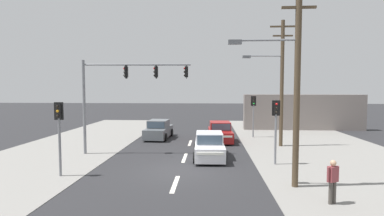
% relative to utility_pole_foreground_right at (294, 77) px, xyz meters
% --- Properties ---
extents(ground_plane, '(140.00, 140.00, 0.00)m').
position_rel_utility_pole_foreground_right_xyz_m(ground_plane, '(-5.01, 2.09, -4.67)').
color(ground_plane, '#28282B').
extents(lane_dash_near, '(0.20, 2.40, 0.01)m').
position_rel_utility_pole_foreground_right_xyz_m(lane_dash_near, '(-5.01, 0.09, -4.67)').
color(lane_dash_near, silver).
rests_on(lane_dash_near, ground).
extents(lane_dash_mid, '(0.20, 2.40, 0.01)m').
position_rel_utility_pole_foreground_right_xyz_m(lane_dash_mid, '(-5.01, 5.09, -4.67)').
color(lane_dash_mid, silver).
rests_on(lane_dash_mid, ground).
extents(lane_dash_far, '(0.20, 2.40, 0.01)m').
position_rel_utility_pole_foreground_right_xyz_m(lane_dash_far, '(-5.01, 10.09, -4.67)').
color(lane_dash_far, silver).
rests_on(lane_dash_far, ground).
extents(kerb_right_verge, '(10.00, 44.00, 0.02)m').
position_rel_utility_pole_foreground_right_xyz_m(kerb_right_verge, '(3.99, 4.09, -4.66)').
color(kerb_right_verge, gray).
rests_on(kerb_right_verge, ground).
extents(kerb_left_verge, '(8.00, 40.00, 0.02)m').
position_rel_utility_pole_foreground_right_xyz_m(kerb_left_verge, '(-13.51, 6.09, -4.66)').
color(kerb_left_verge, gray).
rests_on(kerb_left_verge, ground).
extents(utility_pole_foreground_right, '(3.78, 0.28, 8.63)m').
position_rel_utility_pole_foreground_right_xyz_m(utility_pole_foreground_right, '(0.00, 0.00, 0.00)').
color(utility_pole_foreground_right, '#4C3D2B').
rests_on(utility_pole_foreground_right, ground).
extents(utility_pole_midground_right, '(3.78, 0.59, 9.06)m').
position_rel_utility_pole_foreground_right_xyz_m(utility_pole_midground_right, '(1.53, 9.13, 0.22)').
color(utility_pole_midground_right, '#4C3D2B').
rests_on(utility_pole_midground_right, ground).
extents(traffic_signal_mast, '(6.89, 0.62, 6.00)m').
position_rel_utility_pole_foreground_right_xyz_m(traffic_signal_mast, '(-9.11, 5.91, -0.32)').
color(traffic_signal_mast, slate).
rests_on(traffic_signal_mast, ground).
extents(pedestal_signal_right_kerb, '(0.44, 0.29, 3.56)m').
position_rel_utility_pole_foreground_right_xyz_m(pedestal_signal_right_kerb, '(0.12, 3.77, -2.25)').
color(pedestal_signal_right_kerb, slate).
rests_on(pedestal_signal_right_kerb, ground).
extents(pedestal_signal_left_kerb, '(0.44, 0.29, 3.56)m').
position_rel_utility_pole_foreground_right_xyz_m(pedestal_signal_left_kerb, '(-10.62, 0.91, -2.25)').
color(pedestal_signal_left_kerb, slate).
rests_on(pedestal_signal_left_kerb, ground).
extents(pedestal_signal_far_median, '(0.44, 0.30, 3.56)m').
position_rel_utility_pole_foreground_right_xyz_m(pedestal_signal_far_median, '(0.24, 13.06, -2.25)').
color(pedestal_signal_far_median, slate).
rests_on(pedestal_signal_far_median, ground).
extents(shopfront_wall_far, '(12.00, 1.00, 3.60)m').
position_rel_utility_pole_foreground_right_xyz_m(shopfront_wall_far, '(5.99, 18.09, -2.87)').
color(shopfront_wall_far, gray).
rests_on(shopfront_wall_far, ground).
extents(sedan_oncoming_near, '(1.98, 4.28, 1.56)m').
position_rel_utility_pole_foreground_right_xyz_m(sedan_oncoming_near, '(-3.52, 5.17, -3.97)').
color(sedan_oncoming_near, silver).
rests_on(sedan_oncoming_near, ground).
extents(sedan_oncoming_mid, '(2.05, 4.31, 1.56)m').
position_rel_utility_pole_foreground_right_xyz_m(sedan_oncoming_mid, '(-2.67, 10.97, -3.97)').
color(sedan_oncoming_mid, maroon).
rests_on(sedan_oncoming_mid, ground).
extents(sedan_crossing_left, '(2.08, 4.32, 1.56)m').
position_rel_utility_pole_foreground_right_xyz_m(sedan_crossing_left, '(-7.80, 12.08, -3.97)').
color(sedan_crossing_left, slate).
rests_on(sedan_crossing_left, ground).
extents(pedestrian_at_kerb, '(0.51, 0.36, 1.63)m').
position_rel_utility_pole_foreground_right_xyz_m(pedestrian_at_kerb, '(0.96, -1.86, -3.74)').
color(pedestrian_at_kerb, '#47423D').
rests_on(pedestrian_at_kerb, ground).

